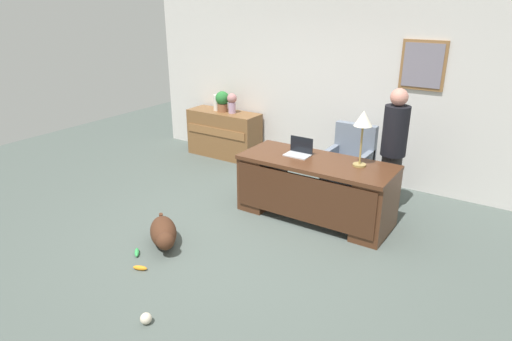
{
  "coord_description": "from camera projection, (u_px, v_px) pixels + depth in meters",
  "views": [
    {
      "loc": [
        2.72,
        -3.87,
        2.67
      ],
      "look_at": [
        0.0,
        0.3,
        0.75
      ],
      "focal_mm": 31.12,
      "sensor_mm": 36.0,
      "label": 1
    }
  ],
  "objects": [
    {
      "name": "dog_lying",
      "position": [
        164.0,
        233.0,
        5.12
      ],
      "size": [
        0.64,
        0.61,
        0.3
      ],
      "color": "#472819",
      "rests_on": "ground_plane"
    },
    {
      "name": "back_wall",
      "position": [
        337.0,
        90.0,
        6.91
      ],
      "size": [
        7.0,
        0.16,
        2.7
      ],
      "color": "silver",
      "rests_on": "ground_plane"
    },
    {
      "name": "laptop",
      "position": [
        299.0,
        151.0,
        5.74
      ],
      "size": [
        0.32,
        0.22,
        0.23
      ],
      "color": "#B2B5BA",
      "rests_on": "desk"
    },
    {
      "name": "credenza",
      "position": [
        224.0,
        134.0,
        7.98
      ],
      "size": [
        1.34,
        0.5,
        0.82
      ],
      "color": "brown",
      "rests_on": "ground_plane"
    },
    {
      "name": "vase_empty",
      "position": [
        216.0,
        103.0,
        7.86
      ],
      "size": [
        0.1,
        0.1,
        0.28
      ],
      "primitive_type": "cylinder",
      "color": "silver",
      "rests_on": "credenza"
    },
    {
      "name": "dog_toy_ball",
      "position": [
        146.0,
        318.0,
        3.9
      ],
      "size": [
        0.1,
        0.1,
        0.1
      ],
      "primitive_type": "sphere",
      "color": "beige",
      "rests_on": "ground_plane"
    },
    {
      "name": "ground_plane",
      "position": [
        242.0,
        236.0,
        5.37
      ],
      "size": [
        12.0,
        12.0,
        0.0
      ],
      "primitive_type": "plane",
      "color": "#4C5651"
    },
    {
      "name": "potted_plant",
      "position": [
        222.0,
        100.0,
        7.77
      ],
      "size": [
        0.24,
        0.24,
        0.36
      ],
      "color": "brown",
      "rests_on": "credenza"
    },
    {
      "name": "armchair",
      "position": [
        350.0,
        164.0,
        6.38
      ],
      "size": [
        0.6,
        0.59,
        1.02
      ],
      "color": "slate",
      "rests_on": "ground_plane"
    },
    {
      "name": "dog_toy_bone",
      "position": [
        140.0,
        268.0,
        4.68
      ],
      "size": [
        0.16,
        0.1,
        0.05
      ],
      "primitive_type": "ellipsoid",
      "rotation": [
        0.0,
        0.0,
        0.37
      ],
      "color": "orange",
      "rests_on": "ground_plane"
    },
    {
      "name": "vase_with_flowers",
      "position": [
        232.0,
        102.0,
        7.66
      ],
      "size": [
        0.17,
        0.17,
        0.34
      ],
      "color": "#B292B3",
      "rests_on": "credenza"
    },
    {
      "name": "desk",
      "position": [
        315.0,
        187.0,
        5.66
      ],
      "size": [
        1.95,
        0.8,
        0.79
      ],
      "color": "#4C2B19",
      "rests_on": "ground_plane"
    },
    {
      "name": "dog_toy_plush",
      "position": [
        137.0,
        252.0,
        4.97
      ],
      "size": [
        0.16,
        0.16,
        0.05
      ],
      "primitive_type": "ellipsoid",
      "rotation": [
        0.0,
        0.0,
        5.51
      ],
      "color": "green",
      "rests_on": "ground_plane"
    },
    {
      "name": "person_standing",
      "position": [
        393.0,
        150.0,
        5.72
      ],
      "size": [
        0.32,
        0.32,
        1.66
      ],
      "color": "#262323",
      "rests_on": "ground_plane"
    },
    {
      "name": "desk_lamp",
      "position": [
        363.0,
        122.0,
        5.18
      ],
      "size": [
        0.22,
        0.22,
        0.68
      ],
      "color": "#9E8447",
      "rests_on": "desk"
    }
  ]
}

